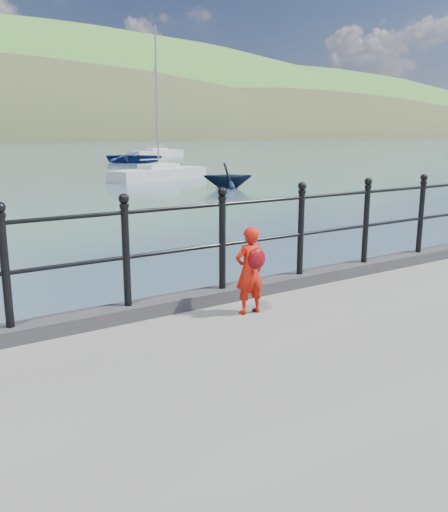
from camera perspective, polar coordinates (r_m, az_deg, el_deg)
ground at (r=6.68m, az=-5.33°, el=-13.37°), size 600.00×600.00×0.00m
kerb at (r=6.16m, az=-4.88°, el=-4.90°), size 60.00×0.30×0.15m
railing at (r=5.97m, az=-5.01°, el=1.96°), size 18.11×0.11×1.20m
child at (r=5.88m, az=2.74°, el=-1.46°), size 0.36×0.31×0.97m
launch_blue at (r=54.83m, az=-9.31°, el=10.25°), size 6.75×6.75×1.15m
launch_navy at (r=29.45m, az=0.39°, el=8.48°), size 3.33×3.19×1.36m
sailboat_near at (r=34.95m, az=-6.87°, el=8.52°), size 7.15×3.83×9.39m
sailboat_far at (r=70.24m, az=-7.12°, el=10.67°), size 8.16×4.69×11.06m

